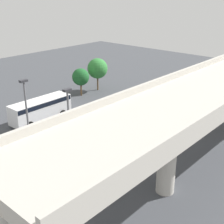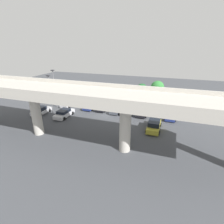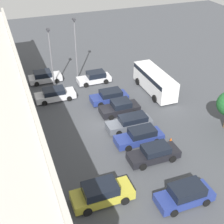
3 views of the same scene
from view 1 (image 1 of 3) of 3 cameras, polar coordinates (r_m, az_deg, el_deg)
name	(u,v)px [view 1 (image 1 of 3)]	position (r m, az deg, el deg)	size (l,w,h in m)	color
ground_plane	(115,126)	(37.24, 0.49, -2.53)	(89.86, 89.86, 0.00)	#424449
highway_overpass	(212,94)	(29.15, 17.82, 3.07)	(43.41, 6.95, 8.12)	#BCB7AD
parked_car_0	(160,92)	(47.27, 8.77, 3.59)	(2.10, 4.57, 1.63)	navy
parked_car_1	(188,106)	(42.47, 13.75, 1.13)	(2.20, 4.87, 1.70)	gold
parked_car_2	(138,102)	(43.16, 4.80, 1.90)	(2.05, 4.80, 1.49)	black
parked_car_3	(126,107)	(41.01, 2.60, 0.92)	(1.98, 4.82, 1.56)	navy
parked_car_4	(112,113)	(39.22, 0.01, -0.14)	(2.00, 4.87, 1.42)	#515660
parked_car_5	(94,120)	(37.17, -3.28, -1.42)	(2.18, 4.47, 1.55)	black
parked_car_6	(78,128)	(35.26, -6.24, -2.86)	(2.12, 4.45, 1.47)	navy
parked_car_7	(99,155)	(29.65, -2.32, -7.82)	(2.12, 4.81, 1.47)	silver
parked_car_8	(38,145)	(32.16, -13.36, -5.89)	(2.07, 4.46, 1.53)	silver
parked_car_9	(58,180)	(26.47, -9.91, -12.10)	(2.16, 4.30, 1.55)	silver
shuttle_bus	(41,108)	(39.21, -12.91, 0.69)	(7.87, 2.60, 2.66)	white
lamp_post_near_aisle	(27,118)	(28.10, -15.21, -1.02)	(0.70, 0.35, 8.23)	slate
lamp_post_mid_lot	(69,126)	(26.38, -7.85, -2.47)	(0.70, 0.35, 7.81)	slate
tree_front_left	(97,69)	(49.46, -2.68, 7.95)	(3.19, 3.19, 5.12)	brown
tree_front_centre	(81,77)	(47.09, -5.75, 6.38)	(2.57, 2.57, 4.20)	brown
traffic_cone	(116,103)	(43.71, 0.77, 1.71)	(0.44, 0.44, 0.70)	black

